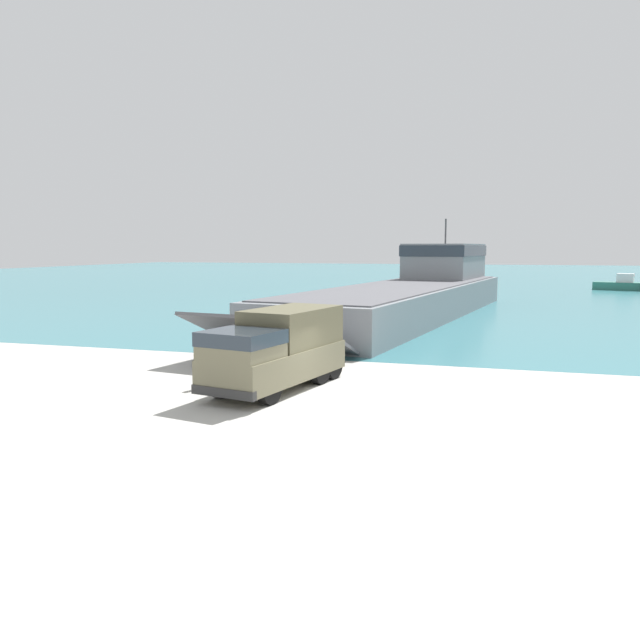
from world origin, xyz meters
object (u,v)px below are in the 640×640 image
object	(u,v)px
soldier_on_ramp	(209,361)
moored_boat_c	(622,285)
landing_craft	(416,289)
military_truck	(277,348)
moored_boat_b	(433,280)

from	to	relation	value
soldier_on_ramp	moored_boat_c	world-z (taller)	moored_boat_c
soldier_on_ramp	landing_craft	bearing A→B (deg)	-65.65
military_truck	moored_boat_c	distance (m)	69.24
soldier_on_ramp	moored_boat_b	world-z (taller)	moored_boat_b
military_truck	moored_boat_b	world-z (taller)	military_truck
moored_boat_c	military_truck	bearing A→B (deg)	175.78
landing_craft	moored_boat_b	xyz separation A→B (m)	(-3.34, 43.25, -1.44)
military_truck	moored_boat_b	distance (m)	72.98
landing_craft	moored_boat_b	bearing A→B (deg)	102.83
military_truck	soldier_on_ramp	size ratio (longest dim) A/B	4.06
soldier_on_ramp	military_truck	bearing A→B (deg)	-138.63
landing_craft	soldier_on_ramp	distance (m)	30.41
military_truck	soldier_on_ramp	xyz separation A→B (m)	(-2.65, -0.45, -0.54)
landing_craft	military_truck	xyz separation A→B (m)	(-1.25, -29.69, -0.45)
military_truck	soldier_on_ramp	bearing A→B (deg)	-68.71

